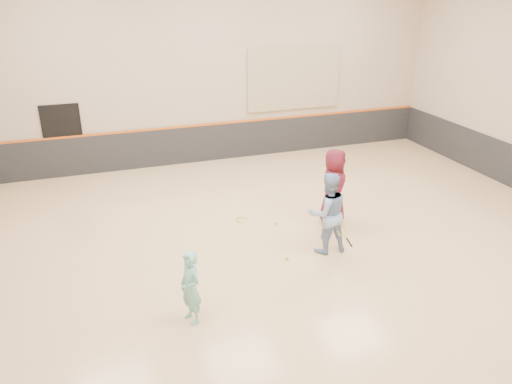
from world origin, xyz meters
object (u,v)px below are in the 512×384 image
object	(u,v)px
instructor	(327,213)
young_man	(334,187)
girl	(191,288)
spare_racket	(242,218)

from	to	relation	value
instructor	young_man	size ratio (longest dim) A/B	0.97
girl	young_man	distance (m)	4.88
instructor	spare_racket	xyz separation A→B (m)	(-1.28, 2.01, -0.84)
girl	spare_racket	bearing A→B (deg)	129.99
instructor	spare_racket	distance (m)	2.53
girl	spare_racket	distance (m)	4.05
girl	young_man	bearing A→B (deg)	103.46
instructor	young_man	bearing A→B (deg)	-121.57
girl	young_man	world-z (taller)	young_man
girl	spare_racket	xyz separation A→B (m)	(2.01, 3.47, -0.60)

